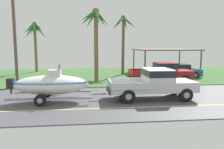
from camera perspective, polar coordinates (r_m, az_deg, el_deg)
ground at (r=22.05m, az=4.54°, el=-1.07°), size 36.00×22.00×0.11m
pickup_truck_towing at (r=13.88m, az=11.49°, el=-1.95°), size 5.46×2.13×1.86m
boat_on_trailer at (r=13.40m, az=-15.51°, el=-2.52°), size 5.69×2.18×2.20m
parked_pickup_background at (r=19.86m, az=13.35°, el=0.75°), size 5.63×2.00×1.80m
parked_sedan_near at (r=23.53m, az=16.45°, el=0.86°), size 4.56×1.82×1.38m
carport_awning at (r=26.31m, az=13.44°, el=6.15°), size 6.54×5.99×2.86m
palm_tree_near_left at (r=28.61m, az=-19.43°, el=10.11°), size 2.94×3.13×6.13m
palm_tree_near_right at (r=24.33m, az=2.86°, el=11.46°), size 2.78×2.90×6.51m
palm_tree_mid at (r=20.04m, az=-4.27°, el=12.16°), size 2.87×3.14×6.58m
utility_pole at (r=18.81m, az=-23.87°, el=9.88°), size 0.24×1.80×8.21m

